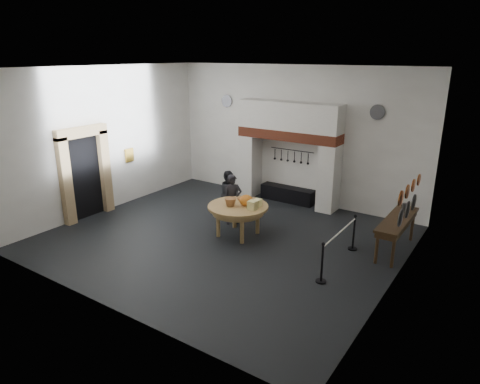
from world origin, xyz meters
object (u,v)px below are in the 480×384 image
Objects in this scene: work_table at (238,207)px; barrier_post_near at (322,264)px; iron_range at (288,194)px; barrier_post_far at (354,233)px; side_table at (398,219)px; visitor_far at (229,194)px; visitor_near at (233,200)px.

work_table is 3.20m from barrier_post_near.
iron_range is 1.14× the size of work_table.
barrier_post_far is at bearing 90.00° from barrier_post_near.
side_table and barrier_post_near have the same top height.
iron_range is 1.30× the size of visitor_far.
work_table is 0.87m from visitor_near.
visitor_far is 4.00m from barrier_post_far.
barrier_post_near is at bearing -54.28° from iron_range.
side_table is 2.69m from barrier_post_near.
work_table is at bearing -163.31° from barrier_post_far.
visitor_near reaches higher than work_table.
side_table is at bearing 28.27° from barrier_post_far.
iron_range is 2.48m from visitor_far.
visitor_far reaches higher than iron_range.
barrier_post_near is 2.00m from barrier_post_far.
iron_range is 5.45m from barrier_post_near.
work_table is 1.11× the size of visitor_near.
visitor_near reaches higher than visitor_far.
barrier_post_near is (-0.92, -2.49, -0.42)m from side_table.
work_table is (0.20, -3.32, 0.59)m from iron_range.
side_table and barrier_post_far have the same top height.
barrier_post_far is at bearing -151.73° from side_table.
iron_range is 4.00m from barrier_post_far.
visitor_far is 4.92m from side_table.
iron_range is 2.11× the size of barrier_post_near.
barrier_post_far is at bearing -42.48° from visitor_near.
visitor_near is at bearing -127.99° from visitor_far.
work_table is 1.85× the size of barrier_post_far.
iron_range is at bearing 34.54° from visitor_near.
visitor_near is at bearing 134.63° from work_table.
barrier_post_far is (-0.92, -0.49, -0.42)m from side_table.
side_table is 1.12m from barrier_post_far.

